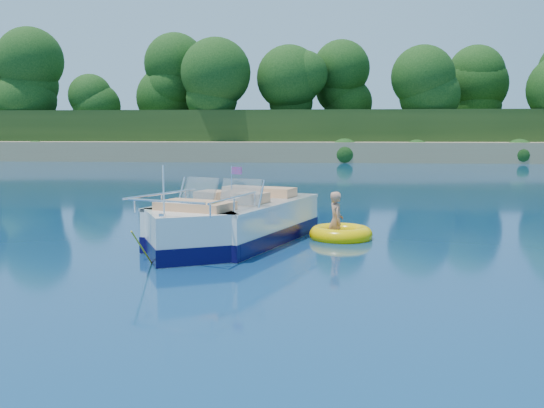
{
  "coord_description": "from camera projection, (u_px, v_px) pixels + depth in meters",
  "views": [
    {
      "loc": [
        0.26,
        -10.6,
        2.36
      ],
      "look_at": [
        -0.83,
        1.8,
        0.85
      ],
      "focal_mm": 40.0,
      "sensor_mm": 36.0,
      "label": 1
    }
  ],
  "objects": [
    {
      "name": "ground",
      "position": [
        309.0,
        264.0,
        10.79
      ],
      "size": [
        160.0,
        160.0,
        0.0
      ],
      "primitive_type": "plane",
      "color": "#0A1D46",
      "rests_on": "ground"
    },
    {
      "name": "shoreline",
      "position": [
        323.0,
        142.0,
        73.74
      ],
      "size": [
        170.0,
        59.0,
        6.0
      ],
      "color": "#A1835D",
      "rests_on": "ground"
    },
    {
      "name": "treeline",
      "position": [
        323.0,
        92.0,
        50.68
      ],
      "size": [
        150.0,
        7.12,
        8.19
      ],
      "color": "black",
      "rests_on": "ground"
    },
    {
      "name": "motorboat",
      "position": [
        229.0,
        226.0,
        12.62
      ],
      "size": [
        3.41,
        5.77,
        2.01
      ],
      "rotation": [
        0.0,
        0.0,
        -0.35
      ],
      "color": "white",
      "rests_on": "ground"
    },
    {
      "name": "tow_tube",
      "position": [
        341.0,
        234.0,
        13.31
      ],
      "size": [
        1.69,
        1.69,
        0.37
      ],
      "rotation": [
        0.0,
        0.0,
        -0.25
      ],
      "color": "#FFC900",
      "rests_on": "ground"
    },
    {
      "name": "boy",
      "position": [
        335.0,
        239.0,
        13.31
      ],
      "size": [
        0.46,
        0.78,
        1.43
      ],
      "primitive_type": "imported",
      "rotation": [
        0.0,
        -0.17,
        1.77
      ],
      "color": "tan",
      "rests_on": "ground"
    }
  ]
}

